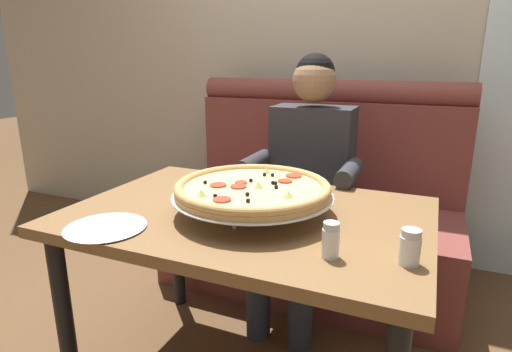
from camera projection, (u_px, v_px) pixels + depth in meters
back_wall_with_window at (344, 33)px, 2.61m from camera, size 6.00×0.12×2.80m
booth_bench at (313, 213)px, 2.38m from camera, size 1.56×0.78×1.13m
dining_table at (248, 233)px, 1.52m from camera, size 1.26×0.86×0.72m
diner_main at (306, 172)px, 2.04m from camera, size 0.54×0.64×1.27m
pizza at (253, 189)px, 1.44m from camera, size 0.56×0.56×0.12m
shaker_oregano at (331, 243)px, 1.13m from camera, size 0.05×0.05×0.10m
shaker_pepper_flakes at (410, 250)px, 1.10m from camera, size 0.06×0.06×0.10m
plate_near_left at (105, 226)px, 1.34m from camera, size 0.26×0.26×0.02m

